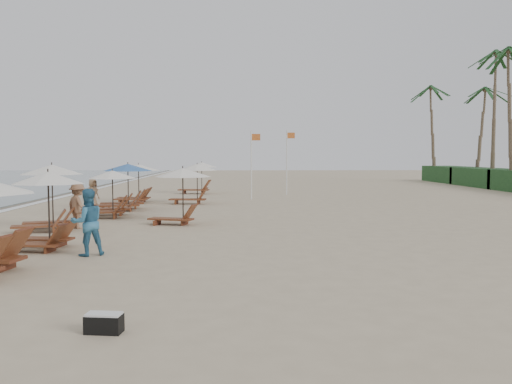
{
  "coord_description": "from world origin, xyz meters",
  "views": [
    {
      "loc": [
        0.25,
        -15.65,
        2.73
      ],
      "look_at": [
        1.0,
        4.83,
        1.3
      ],
      "focal_mm": 37.0,
      "sensor_mm": 36.0,
      "label": 1
    }
  ],
  "objects_px": {
    "inland_station_1": "(193,180)",
    "lounger_station_4": "(123,188)",
    "lounger_station_3": "(106,196)",
    "flag_pole_near": "(252,161)",
    "beachgoer_mid_a": "(87,222)",
    "lounger_station_2": "(47,195)",
    "beachgoer_mid_b": "(78,206)",
    "duffel_bag": "(104,323)",
    "lounger_station_1": "(42,209)",
    "lounger_station_5": "(135,182)",
    "inland_station_2": "(198,176)",
    "inland_station_0": "(179,187)",
    "beachgoer_far_b": "(93,194)"
  },
  "relations": [
    {
      "from": "inland_station_1",
      "to": "lounger_station_4",
      "type": "bearing_deg",
      "value": -134.43
    },
    {
      "from": "lounger_station_3",
      "to": "flag_pole_near",
      "type": "height_order",
      "value": "flag_pole_near"
    },
    {
      "from": "beachgoer_mid_a",
      "to": "lounger_station_2",
      "type": "bearing_deg",
      "value": -89.43
    },
    {
      "from": "lounger_station_4",
      "to": "beachgoer_mid_b",
      "type": "xyz_separation_m",
      "value": [
        -0.24,
        -6.66,
        -0.26
      ]
    },
    {
      "from": "lounger_station_2",
      "to": "duffel_bag",
      "type": "bearing_deg",
      "value": -66.84
    },
    {
      "from": "beachgoer_mid_a",
      "to": "beachgoer_mid_b",
      "type": "relative_size",
      "value": 1.07
    },
    {
      "from": "lounger_station_1",
      "to": "lounger_station_5",
      "type": "bearing_deg",
      "value": 90.73
    },
    {
      "from": "lounger_station_5",
      "to": "beachgoer_mid_a",
      "type": "height_order",
      "value": "lounger_station_5"
    },
    {
      "from": "inland_station_2",
      "to": "lounger_station_3",
      "type": "bearing_deg",
      "value": -102.07
    },
    {
      "from": "lounger_station_1",
      "to": "lounger_station_5",
      "type": "relative_size",
      "value": 0.9
    },
    {
      "from": "lounger_station_4",
      "to": "inland_station_0",
      "type": "distance_m",
      "value": 6.51
    },
    {
      "from": "lounger_station_4",
      "to": "flag_pole_near",
      "type": "distance_m",
      "value": 9.0
    },
    {
      "from": "inland_station_0",
      "to": "lounger_station_2",
      "type": "bearing_deg",
      "value": -160.62
    },
    {
      "from": "lounger_station_4",
      "to": "inland_station_2",
      "type": "height_order",
      "value": "lounger_station_4"
    },
    {
      "from": "lounger_station_3",
      "to": "flag_pole_near",
      "type": "distance_m",
      "value": 11.27
    },
    {
      "from": "lounger_station_3",
      "to": "duffel_bag",
      "type": "distance_m",
      "value": 15.9
    },
    {
      "from": "lounger_station_3",
      "to": "lounger_station_1",
      "type": "bearing_deg",
      "value": -88.89
    },
    {
      "from": "lounger_station_1",
      "to": "beachgoer_mid_b",
      "type": "bearing_deg",
      "value": 93.81
    },
    {
      "from": "inland_station_1",
      "to": "beachgoer_mid_a",
      "type": "xyz_separation_m",
      "value": [
        -1.59,
        -15.35,
        -0.43
      ]
    },
    {
      "from": "inland_station_1",
      "to": "inland_station_2",
      "type": "relative_size",
      "value": 0.96
    },
    {
      "from": "beachgoer_mid_a",
      "to": "flag_pole_near",
      "type": "bearing_deg",
      "value": -134.63
    },
    {
      "from": "lounger_station_4",
      "to": "inland_station_1",
      "type": "distance_m",
      "value": 4.61
    },
    {
      "from": "lounger_station_1",
      "to": "inland_station_1",
      "type": "xyz_separation_m",
      "value": [
        3.17,
        14.32,
        0.16
      ]
    },
    {
      "from": "inland_station_0",
      "to": "flag_pole_near",
      "type": "distance_m",
      "value": 11.99
    },
    {
      "from": "lounger_station_3",
      "to": "duffel_bag",
      "type": "relative_size",
      "value": 4.58
    },
    {
      "from": "lounger_station_2",
      "to": "lounger_station_3",
      "type": "distance_m",
      "value": 4.34
    },
    {
      "from": "lounger_station_2",
      "to": "beachgoer_far_b",
      "type": "bearing_deg",
      "value": 93.83
    },
    {
      "from": "lounger_station_2",
      "to": "beachgoer_mid_b",
      "type": "distance_m",
      "value": 1.14
    },
    {
      "from": "lounger_station_5",
      "to": "beachgoer_far_b",
      "type": "relative_size",
      "value": 1.71
    },
    {
      "from": "inland_station_0",
      "to": "inland_station_2",
      "type": "height_order",
      "value": "same"
    },
    {
      "from": "inland_station_1",
      "to": "flag_pole_near",
      "type": "relative_size",
      "value": 0.65
    },
    {
      "from": "inland_station_0",
      "to": "beachgoer_far_b",
      "type": "distance_m",
      "value": 8.21
    },
    {
      "from": "inland_station_2",
      "to": "duffel_bag",
      "type": "bearing_deg",
      "value": -88.59
    },
    {
      "from": "beachgoer_mid_b",
      "to": "flag_pole_near",
      "type": "height_order",
      "value": "flag_pole_near"
    },
    {
      "from": "inland_station_0",
      "to": "beachgoer_mid_a",
      "type": "height_order",
      "value": "inland_station_0"
    },
    {
      "from": "lounger_station_3",
      "to": "beachgoer_mid_b",
      "type": "xyz_separation_m",
      "value": [
        -0.13,
        -3.7,
        -0.08
      ]
    },
    {
      "from": "lounger_station_4",
      "to": "beachgoer_mid_b",
      "type": "height_order",
      "value": "lounger_station_4"
    },
    {
      "from": "lounger_station_3",
      "to": "inland_station_1",
      "type": "distance_m",
      "value": 7.09
    },
    {
      "from": "inland_station_2",
      "to": "duffel_bag",
      "type": "xyz_separation_m",
      "value": [
        0.73,
        -29.53,
        -1.12
      ]
    },
    {
      "from": "lounger_station_1",
      "to": "beachgoer_mid_b",
      "type": "relative_size",
      "value": 1.38
    },
    {
      "from": "inland_station_1",
      "to": "inland_station_2",
      "type": "bearing_deg",
      "value": 92.26
    },
    {
      "from": "inland_station_2",
      "to": "duffel_bag",
      "type": "height_order",
      "value": "inland_station_2"
    },
    {
      "from": "lounger_station_1",
      "to": "inland_station_1",
      "type": "height_order",
      "value": "lounger_station_1"
    },
    {
      "from": "lounger_station_3",
      "to": "flag_pole_near",
      "type": "xyz_separation_m",
      "value": [
        6.72,
        8.93,
        1.42
      ]
    },
    {
      "from": "inland_station_1",
      "to": "flag_pole_near",
      "type": "height_order",
      "value": "flag_pole_near"
    },
    {
      "from": "lounger_station_2",
      "to": "inland_station_0",
      "type": "relative_size",
      "value": 0.98
    },
    {
      "from": "lounger_station_3",
      "to": "inland_station_1",
      "type": "height_order",
      "value": "inland_station_1"
    },
    {
      "from": "flag_pole_near",
      "to": "lounger_station_2",
      "type": "bearing_deg",
      "value": -120.71
    },
    {
      "from": "inland_station_0",
      "to": "flag_pole_near",
      "type": "relative_size",
      "value": 0.6
    },
    {
      "from": "lounger_station_5",
      "to": "inland_station_0",
      "type": "height_order",
      "value": "inland_station_0"
    }
  ]
}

